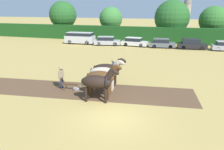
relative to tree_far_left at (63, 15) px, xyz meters
The scene contains 20 objects.
ground_plane 39.18m from the tree_far_left, 57.17° to the right, with size 240.00×240.00×0.00m, color #A88E4C.
plowed_furrow_strip 33.86m from the tree_far_left, 61.19° to the right, with size 20.03×3.67×0.01m, color brown.
hedgerow 21.53m from the tree_far_left, ahead, with size 77.27×1.23×2.81m, color #194719.
tree_far_left is the anchor object (origin of this frame).
tree_left 10.66m from the tree_far_left, ahead, with size 4.77×4.77×6.37m.
tree_center_left 22.88m from the tree_far_left, ahead, with size 6.50×6.50×7.63m.
tree_center 30.23m from the tree_far_left, ahead, with size 5.09×5.09×6.53m.
church_spire 42.78m from the tree_far_left, 51.90° to the left, with size 2.52×2.52×16.35m.
draft_horse_lead_left 36.50m from the tree_far_left, 57.63° to the right, with size 2.78×1.20×2.42m.
draft_horse_lead_right 35.48m from the tree_far_left, 56.83° to the right, with size 2.79×1.24×2.45m.
draft_horse_trail_left 34.46m from the tree_far_left, 55.97° to the right, with size 2.89×1.10×2.51m.
draft_horse_trail_right 33.45m from the tree_far_left, 55.09° to the right, with size 2.91×1.20×2.39m.
plow 34.03m from the tree_far_left, 60.31° to the right, with size 1.51×0.51×1.13m.
farmer_at_plow 33.35m from the tree_far_left, 61.58° to the right, with size 0.45×0.68×1.77m.
farmer_beside_team 31.85m from the tree_far_left, 53.23° to the right, with size 0.42×0.64×1.69m.
parked_van 11.73m from the tree_far_left, 46.81° to the right, with size 5.27×2.29×2.01m.
parked_car_left 15.65m from the tree_far_left, 32.93° to the right, with size 4.69×2.59×1.49m.
parked_car_center_left 19.49m from the tree_far_left, 24.15° to the right, with size 4.42×2.17×1.44m.
parked_car_center 23.65m from the tree_far_left, 19.96° to the right, with size 4.24×2.30×1.46m.
parked_car_center_right 27.84m from the tree_far_left, 16.41° to the right, with size 4.51×2.30×1.59m.
Camera 1 is at (3.34, -11.06, 6.19)m, focal length 35.00 mm.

